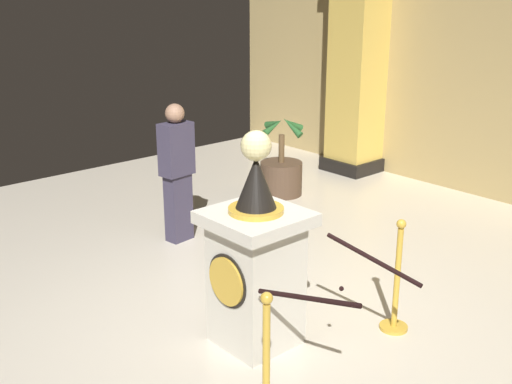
% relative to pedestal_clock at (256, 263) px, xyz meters
% --- Properties ---
extents(ground_plane, '(10.88, 10.88, 0.00)m').
position_rel_pedestal_clock_xyz_m(ground_plane, '(-0.11, 0.24, -0.70)').
color(ground_plane, beige).
extents(pedestal_clock, '(0.72, 0.72, 1.77)m').
position_rel_pedestal_clock_xyz_m(pedestal_clock, '(0.00, 0.00, 0.00)').
color(pedestal_clock, beige).
rests_on(pedestal_clock, ground_plane).
extents(stanchion_near, '(0.24, 0.24, 1.00)m').
position_rel_pedestal_clock_xyz_m(stanchion_near, '(0.85, -0.66, -0.35)').
color(stanchion_near, gold).
rests_on(stanchion_near, ground_plane).
extents(stanchion_far, '(0.24, 0.24, 1.00)m').
position_rel_pedestal_clock_xyz_m(stanchion_far, '(0.64, 1.01, -0.35)').
color(stanchion_far, gold).
rests_on(stanchion_far, ground_plane).
extents(velvet_rope, '(0.95, 0.97, 0.22)m').
position_rel_pedestal_clock_xyz_m(velvet_rope, '(0.74, 0.17, 0.09)').
color(velvet_rope, black).
extents(column_left, '(0.79, 0.79, 3.55)m').
position_rel_pedestal_clock_xyz_m(column_left, '(-2.74, 4.49, 1.07)').
color(column_left, black).
rests_on(column_left, ground_plane).
extents(potted_palm_left, '(0.69, 0.69, 1.12)m').
position_rel_pedestal_clock_xyz_m(potted_palm_left, '(-2.62, 2.80, -0.40)').
color(potted_palm_left, '#4C3828').
rests_on(potted_palm_left, ground_plane).
extents(bystander_guest, '(0.26, 0.38, 1.57)m').
position_rel_pedestal_clock_xyz_m(bystander_guest, '(-2.20, 0.79, 0.13)').
color(bystander_guest, '#383347').
rests_on(bystander_guest, ground_plane).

